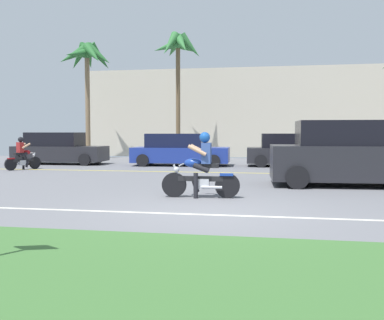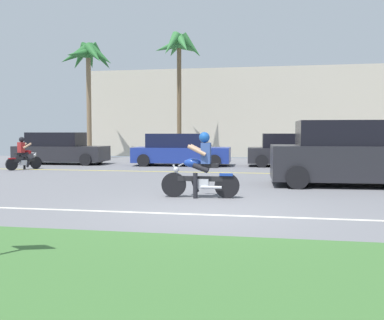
# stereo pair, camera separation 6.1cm
# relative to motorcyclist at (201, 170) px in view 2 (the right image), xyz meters

# --- Properties ---
(ground) EXTENTS (56.00, 30.00, 0.04)m
(ground) POSITION_rel_motorcyclist_xyz_m (0.47, 1.14, -0.67)
(ground) COLOR slate
(grass_median) EXTENTS (56.00, 3.80, 0.06)m
(grass_median) POSITION_rel_motorcyclist_xyz_m (0.47, -5.96, -0.62)
(grass_median) COLOR #3D6B33
(grass_median) RESTS_ON ground
(lane_line_near) EXTENTS (50.40, 0.12, 0.01)m
(lane_line_near) POSITION_rel_motorcyclist_xyz_m (0.47, -2.16, -0.65)
(lane_line_near) COLOR silver
(lane_line_near) RESTS_ON ground
(lane_line_far) EXTENTS (50.40, 0.12, 0.01)m
(lane_line_far) POSITION_rel_motorcyclist_xyz_m (0.47, 6.59, -0.65)
(lane_line_far) COLOR yellow
(lane_line_far) RESTS_ON ground
(motorcyclist) EXTENTS (1.85, 0.61, 1.55)m
(motorcyclist) POSITION_rel_motorcyclist_xyz_m (0.00, 0.00, 0.00)
(motorcyclist) COLOR black
(motorcyclist) RESTS_ON ground
(suv_nearby) EXTENTS (4.96, 2.38, 1.87)m
(suv_nearby) POSITION_rel_motorcyclist_xyz_m (3.99, 3.13, 0.26)
(suv_nearby) COLOR #232328
(suv_nearby) RESTS_ON ground
(parked_car_0) EXTENTS (4.41, 1.90, 1.53)m
(parked_car_0) POSITION_rel_motorcyclist_xyz_m (-8.55, 9.76, 0.06)
(parked_car_0) COLOR #232328
(parked_car_0) RESTS_ON ground
(parked_car_1) EXTENTS (4.52, 2.14, 1.47)m
(parked_car_1) POSITION_rel_motorcyclist_xyz_m (-2.63, 9.89, 0.04)
(parked_car_1) COLOR navy
(parked_car_1) RESTS_ON ground
(parked_car_2) EXTENTS (4.42, 2.00, 1.48)m
(parked_car_2) POSITION_rel_motorcyclist_xyz_m (2.56, 10.28, 0.04)
(parked_car_2) COLOR #232328
(parked_car_2) RESTS_ON ground
(palm_tree_0) EXTENTS (2.93, 2.78, 7.04)m
(palm_tree_0) POSITION_rel_motorcyclist_xyz_m (-3.61, 14.27, 5.30)
(palm_tree_0) COLOR brown
(palm_tree_0) RESTS_ON ground
(palm_tree_2) EXTENTS (3.29, 3.30, 6.74)m
(palm_tree_2) POSITION_rel_motorcyclist_xyz_m (-8.91, 14.13, 5.02)
(palm_tree_2) COLOR #846B4C
(palm_tree_2) RESTS_ON ground
(motorcyclist_distant) EXTENTS (0.82, 1.47, 1.35)m
(motorcyclist_distant) POSITION_rel_motorcyclist_xyz_m (-8.48, 6.46, -0.08)
(motorcyclist_distant) COLOR black
(motorcyclist_distant) RESTS_ON ground
(building_far) EXTENTS (20.85, 4.00, 5.47)m
(building_far) POSITION_rel_motorcyclist_xyz_m (0.30, 19.14, 2.08)
(building_far) COLOR beige
(building_far) RESTS_ON ground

